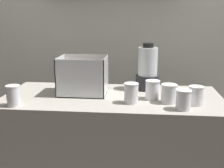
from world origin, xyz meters
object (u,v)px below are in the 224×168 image
(blender_pitcher, at_px, (148,70))
(juice_cup_carrot_far_left, at_px, (13,97))
(juice_cup_carrot_rightmost, at_px, (196,96))
(juice_cup_carrot_far_right, at_px, (183,101))
(juice_cup_orange_left, at_px, (131,94))
(juice_cup_orange_middle, at_px, (153,91))
(carrot_display_bin, at_px, (83,82))
(juice_cup_mango_right, at_px, (169,95))

(blender_pitcher, xyz_separation_m, juice_cup_carrot_far_left, (-0.77, -0.45, -0.08))
(blender_pitcher, distance_m, juice_cup_carrot_far_left, 0.90)
(juice_cup_carrot_rightmost, bearing_deg, juice_cup_carrot_far_right, -130.93)
(juice_cup_orange_left, relative_size, juice_cup_orange_middle, 1.02)
(juice_cup_orange_left, xyz_separation_m, juice_cup_carrot_far_right, (0.29, -0.10, -0.00))
(juice_cup_carrot_far_left, height_order, juice_cup_carrot_rightmost, juice_cup_carrot_far_left)
(juice_cup_orange_left, xyz_separation_m, juice_cup_carrot_rightmost, (0.37, 0.00, -0.00))
(blender_pitcher, relative_size, juice_cup_carrot_rightmost, 2.90)
(juice_cup_orange_left, bearing_deg, juice_cup_orange_middle, 35.76)
(blender_pitcher, bearing_deg, carrot_display_bin, -160.00)
(juice_cup_mango_right, bearing_deg, blender_pitcher, 111.83)
(juice_cup_orange_left, distance_m, juice_cup_mango_right, 0.22)
(carrot_display_bin, relative_size, juice_cup_carrot_far_left, 2.55)
(juice_cup_orange_left, bearing_deg, juice_cup_carrot_far_right, -18.17)
(juice_cup_orange_middle, relative_size, juice_cup_mango_right, 1.04)
(carrot_display_bin, relative_size, juice_cup_orange_middle, 2.61)
(juice_cup_mango_right, distance_m, juice_cup_carrot_far_right, 0.14)
(juice_cup_carrot_far_right, bearing_deg, juice_cup_mango_right, 119.75)
(juice_cup_orange_middle, xyz_separation_m, juice_cup_carrot_far_right, (0.16, -0.19, -0.00))
(blender_pitcher, xyz_separation_m, juice_cup_carrot_rightmost, (0.27, -0.33, -0.08))
(juice_cup_carrot_far_left, distance_m, juice_cup_orange_left, 0.68)
(carrot_display_bin, bearing_deg, blender_pitcher, 20.00)
(blender_pitcher, xyz_separation_m, juice_cup_orange_left, (-0.10, -0.33, -0.08))
(juice_cup_carrot_far_right, bearing_deg, juice_cup_carrot_far_left, -178.33)
(carrot_display_bin, distance_m, juice_cup_orange_left, 0.37)
(juice_cup_carrot_far_left, bearing_deg, juice_cup_carrot_far_right, 1.67)
(juice_cup_carrot_far_left, height_order, juice_cup_mango_right, juice_cup_carrot_far_left)
(juice_cup_orange_middle, relative_size, juice_cup_carrot_far_right, 1.05)
(juice_cup_carrot_far_right, xyz_separation_m, juice_cup_carrot_rightmost, (0.08, 0.10, 0.00))
(juice_cup_orange_middle, distance_m, juice_cup_carrot_far_right, 0.25)
(juice_cup_carrot_rightmost, bearing_deg, blender_pitcher, 129.89)
(blender_pitcher, distance_m, juice_cup_mango_right, 0.34)
(blender_pitcher, bearing_deg, juice_cup_orange_left, -106.82)
(juice_cup_orange_middle, xyz_separation_m, juice_cup_mango_right, (0.09, -0.07, -0.00))
(juice_cup_orange_left, height_order, juice_cup_orange_middle, juice_cup_orange_left)
(blender_pitcher, bearing_deg, juice_cup_orange_middle, -83.17)
(blender_pitcher, relative_size, juice_cup_carrot_far_right, 2.85)
(carrot_display_bin, distance_m, juice_cup_carrot_far_right, 0.67)
(carrot_display_bin, relative_size, juice_cup_carrot_rightmost, 2.78)
(juice_cup_mango_right, distance_m, juice_cup_carrot_rightmost, 0.15)
(juice_cup_orange_left, bearing_deg, carrot_display_bin, 151.37)
(juice_cup_carrot_far_right, bearing_deg, carrot_display_bin, 156.12)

